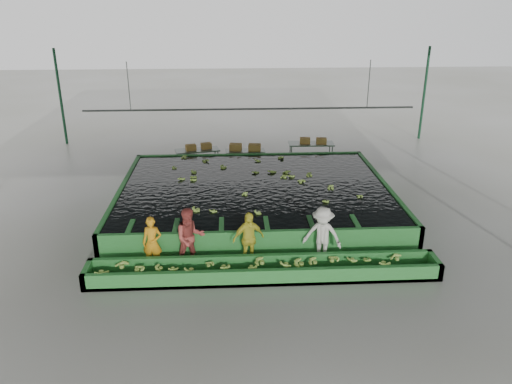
{
  "coord_description": "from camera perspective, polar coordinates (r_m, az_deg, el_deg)",
  "views": [
    {
      "loc": [
        -0.89,
        -15.88,
        7.49
      ],
      "look_at": [
        0.0,
        0.5,
        1.0
      ],
      "focal_mm": 35.0,
      "sensor_mm": 36.0,
      "label": 1
    }
  ],
  "objects": [
    {
      "name": "shed_posts",
      "position": [
        16.67,
        0.09,
        4.17
      ],
      "size": [
        20.0,
        22.0,
        5.0
      ],
      "primitive_type": null,
      "color": "#153E25",
      "rests_on": "ground"
    },
    {
      "name": "cableway_rail",
      "position": [
        21.37,
        -0.66,
        9.46
      ],
      "size": [
        0.08,
        0.08,
        14.0
      ],
      "primitive_type": "cylinder",
      "color": "#59605B",
      "rests_on": "shed_roof"
    },
    {
      "name": "shed_roof",
      "position": [
        16.09,
        0.1,
        12.69
      ],
      "size": [
        20.0,
        22.0,
        0.04
      ],
      "primitive_type": "cube",
      "color": "slate",
      "rests_on": "shed_posts"
    },
    {
      "name": "packing_table_right",
      "position": [
        23.99,
        6.28,
        4.48
      ],
      "size": [
        2.16,
        0.92,
        0.97
      ],
      "primitive_type": null,
      "rotation": [
        0.0,
        0.0,
        -0.03
      ],
      "color": "#59605B",
      "rests_on": "ground"
    },
    {
      "name": "packing_table_mid",
      "position": [
        23.18,
        -1.23,
        3.8
      ],
      "size": [
        1.82,
        0.77,
        0.82
      ],
      "primitive_type": null,
      "rotation": [
        0.0,
        0.0,
        0.03
      ],
      "color": "#59605B",
      "rests_on": "ground"
    },
    {
      "name": "rail_hanger_left",
      "position": [
        21.56,
        -14.35,
        11.62
      ],
      "size": [
        0.04,
        0.04,
        2.0
      ],
      "primitive_type": "cylinder",
      "color": "#59605B",
      "rests_on": "shed_roof"
    },
    {
      "name": "rail_hanger_right",
      "position": [
        21.97,
        12.76,
        11.93
      ],
      "size": [
        0.04,
        0.04,
        2.0
      ],
      "primitive_type": "cylinder",
      "color": "#59605B",
      "rests_on": "shed_roof"
    },
    {
      "name": "tank_water",
      "position": [
        18.62,
        -0.17,
        0.7
      ],
      "size": [
        9.7,
        7.7,
        0.0
      ],
      "primitive_type": "cube",
      "color": "black",
      "rests_on": "flotation_tank"
    },
    {
      "name": "worker_c",
      "position": [
        14.68,
        -0.88,
        -5.37
      ],
      "size": [
        1.06,
        0.73,
        1.67
      ],
      "primitive_type": "imported",
      "rotation": [
        0.0,
        0.0,
        0.36
      ],
      "color": "yellow",
      "rests_on": "ground"
    },
    {
      "name": "worker_a",
      "position": [
        14.88,
        -11.77,
        -5.68
      ],
      "size": [
        0.62,
        0.44,
        1.58
      ],
      "primitive_type": "imported",
      "rotation": [
        0.0,
        0.0,
        -0.12
      ],
      "color": "orange",
      "rests_on": "ground"
    },
    {
      "name": "packing_table_left",
      "position": [
        23.21,
        -6.68,
        3.78
      ],
      "size": [
        2.1,
        1.2,
        0.9
      ],
      "primitive_type": null,
      "rotation": [
        0.0,
        0.0,
        0.22
      ],
      "color": "#59605B",
      "rests_on": "ground"
    },
    {
      "name": "trough_bananas",
      "position": [
        14.2,
        0.9,
        -8.36
      ],
      "size": [
        8.86,
        0.59,
        0.12
      ],
      "primitive_type": null,
      "color": "#8DB843",
      "rests_on": "sorting_trough"
    },
    {
      "name": "box_stack_mid",
      "position": [
        23.05,
        -1.25,
        4.76
      ],
      "size": [
        1.47,
        0.58,
        0.31
      ],
      "primitive_type": null,
      "rotation": [
        0.0,
        0.0,
        -0.13
      ],
      "color": "olive",
      "rests_on": "packing_table_mid"
    },
    {
      "name": "ground",
      "position": [
        17.58,
        0.09,
        -3.63
      ],
      "size": [
        80.0,
        80.0,
        0.0
      ],
      "primitive_type": "plane",
      "color": "gray",
      "rests_on": "ground"
    },
    {
      "name": "box_stack_left",
      "position": [
        23.1,
        -6.57,
        4.87
      ],
      "size": [
        1.22,
        0.67,
        0.25
      ],
      "primitive_type": null,
      "rotation": [
        0.0,
        0.0,
        0.31
      ],
      "color": "olive",
      "rests_on": "packing_table_left"
    },
    {
      "name": "worker_d",
      "position": [
        14.89,
        7.58,
        -4.94
      ],
      "size": [
        1.31,
        1.03,
        1.78
      ],
      "primitive_type": "imported",
      "rotation": [
        0.0,
        0.0,
        -0.37
      ],
      "color": "beige",
      "rests_on": "ground"
    },
    {
      "name": "worker_b",
      "position": [
        14.69,
        -7.54,
        -5.22
      ],
      "size": [
        1.05,
        0.92,
        1.83
      ],
      "primitive_type": "imported",
      "rotation": [
        0.0,
        0.0,
        0.29
      ],
      "color": "#A64039",
      "rests_on": "ground"
    },
    {
      "name": "flotation_tank",
      "position": [
        18.77,
        -0.17,
        -0.44
      ],
      "size": [
        10.0,
        8.0,
        0.9
      ],
      "primitive_type": null,
      "color": "#26712C",
      "rests_on": "ground"
    },
    {
      "name": "floating_bananas",
      "position": [
        19.37,
        -0.29,
        1.54
      ],
      "size": [
        8.68,
        5.92,
        0.12
      ],
      "primitive_type": null,
      "color": "#8DB843",
      "rests_on": "tank_water"
    },
    {
      "name": "sorting_trough",
      "position": [
        14.28,
        0.9,
        -8.88
      ],
      "size": [
        10.0,
        1.0,
        0.5
      ],
      "primitive_type": null,
      "color": "#26712C",
      "rests_on": "ground"
    },
    {
      "name": "box_stack_right",
      "position": [
        23.77,
        6.54,
        5.52
      ],
      "size": [
        1.28,
        0.49,
        0.27
      ],
      "primitive_type": null,
      "rotation": [
        0.0,
        0.0,
        -0.12
      ],
      "color": "olive",
      "rests_on": "packing_table_right"
    }
  ]
}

